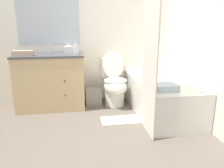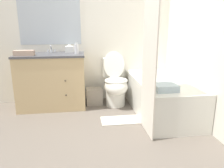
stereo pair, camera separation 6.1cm
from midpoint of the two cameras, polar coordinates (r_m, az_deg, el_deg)
The scene contains 14 objects.
ground_plane at distance 2.43m, azimuth 0.29°, elevation -16.66°, with size 14.00×14.00×0.00m, color #6B6056.
wall_back at distance 3.77m, azimuth -3.78°, elevation 14.64°, with size 8.00×0.06×2.50m.
wall_right at distance 3.30m, azimuth 21.25°, elevation 13.60°, with size 0.05×2.69×2.50m.
vanity_cabinet at distance 3.58m, azimuth -14.95°, elevation 0.95°, with size 1.04×0.61×0.86m.
sink_faucet at distance 3.70m, azimuth -15.07°, elevation 8.54°, with size 0.14×0.12×0.12m.
toilet at distance 3.56m, azimuth 1.35°, elevation -0.04°, with size 0.37×0.65×0.87m.
bathtub at distance 3.35m, azimuth 13.03°, elevation -3.13°, with size 0.74×1.56×0.51m.
shower_curtain at distance 2.54m, azimuth 10.48°, elevation 7.94°, with size 0.01×0.50×1.94m.
wastebasket at distance 3.66m, azimuth -4.16°, elevation -3.21°, with size 0.26×0.22×0.27m.
tissue_box at distance 3.64m, azimuth -10.56°, elevation 8.96°, with size 0.13×0.15×0.12m.
soap_dispenser at distance 3.45m, azimuth -8.76°, elevation 9.15°, with size 0.07×0.07×0.17m.
hand_towel_folded at distance 3.41m, azimuth -21.48°, elevation 7.56°, with size 0.28×0.14×0.08m.
bath_towel_folded at distance 2.74m, azimuth 14.39°, elevation -0.88°, with size 0.27×0.24×0.08m.
bath_mat at distance 3.06m, azimuth 3.15°, elevation -9.43°, with size 0.57×0.29×0.02m.
Camera 2 is at (-0.28, -2.05, 1.28)m, focal length 35.00 mm.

